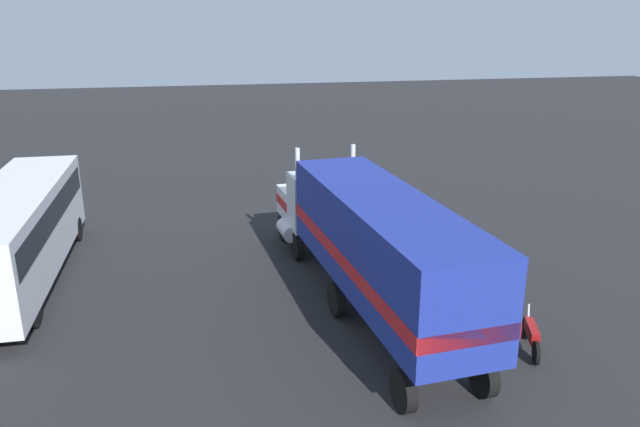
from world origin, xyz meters
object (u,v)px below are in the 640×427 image
Objects in this scene: semi_truck at (369,237)px; motorcycle at (531,335)px; parked_bus at (18,228)px; person_bystander at (428,276)px.

semi_truck reaches higher than motorcycle.
parked_bus reaches higher than motorcycle.
motorcycle is at bearing -117.35° from parked_bus.
person_bystander reaches higher than motorcycle.
parked_bus is 17.51m from motorcycle.
semi_truck reaches higher than person_bystander.
parked_bus is 5.41× the size of motorcycle.
person_bystander is 0.15× the size of parked_bus.
semi_truck is at bearing -111.55° from parked_bus.
motorcycle is at bearing -131.26° from semi_truck.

